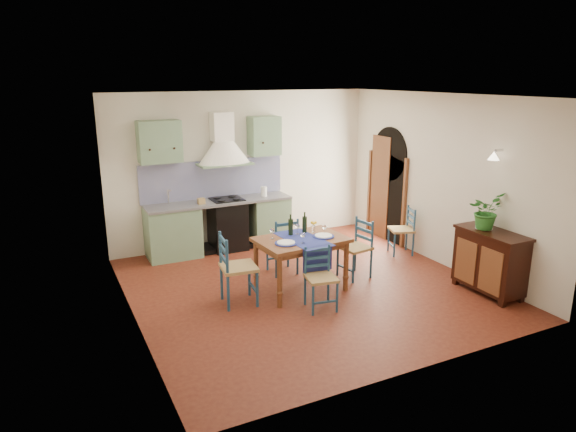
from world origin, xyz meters
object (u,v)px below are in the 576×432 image
Objects in this scene: sideboard at (490,260)px; potted_plant at (486,211)px; chair_near at (320,278)px; dining_table at (302,244)px.

potted_plant reaches higher than sideboard.
chair_near is 2.59m from potted_plant.
dining_table is 0.69m from chair_near.
potted_plant is (-0.01, 0.16, 0.69)m from sideboard.
sideboard is (2.43, -0.64, 0.07)m from chair_near.
chair_near is at bearing 168.75° from potted_plant.
dining_table is at bearing 154.88° from potted_plant.
potted_plant is (2.38, -1.12, 0.49)m from dining_table.
dining_table reaches higher than chair_near.
dining_table is 1.26× the size of sideboard.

